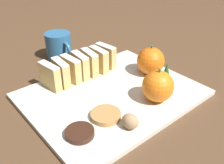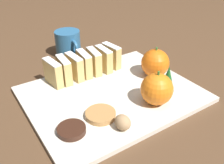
# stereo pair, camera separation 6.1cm
# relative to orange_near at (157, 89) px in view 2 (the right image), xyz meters

# --- Properties ---
(ground_plane) EXTENTS (6.00, 6.00, 0.00)m
(ground_plane) POSITION_rel_orange_near_xyz_m (-0.09, -0.06, -0.05)
(ground_plane) COLOR #513823
(serving_platter) EXTENTS (0.33, 0.41, 0.01)m
(serving_platter) POSITION_rel_orange_near_xyz_m (-0.09, -0.06, -0.04)
(serving_platter) COLOR silver
(serving_platter) RESTS_ON ground_plane
(stollen_slice_front) EXTENTS (0.07, 0.03, 0.07)m
(stollen_slice_front) POSITION_rel_orange_near_xyz_m (-0.21, -0.17, -0.00)
(stollen_slice_front) COLOR tan
(stollen_slice_front) RESTS_ON serving_platter
(stollen_slice_second) EXTENTS (0.07, 0.02, 0.07)m
(stollen_slice_second) POSITION_rel_orange_near_xyz_m (-0.21, -0.14, -0.00)
(stollen_slice_second) COLOR tan
(stollen_slice_second) RESTS_ON serving_platter
(stollen_slice_third) EXTENTS (0.07, 0.02, 0.07)m
(stollen_slice_third) POSITION_rel_orange_near_xyz_m (-0.21, -0.11, -0.00)
(stollen_slice_third) COLOR tan
(stollen_slice_third) RESTS_ON serving_platter
(stollen_slice_fourth) EXTENTS (0.07, 0.03, 0.07)m
(stollen_slice_fourth) POSITION_rel_orange_near_xyz_m (-0.21, -0.08, -0.00)
(stollen_slice_fourth) COLOR tan
(stollen_slice_fourth) RESTS_ON serving_platter
(stollen_slice_fifth) EXTENTS (0.07, 0.03, 0.07)m
(stollen_slice_fifth) POSITION_rel_orange_near_xyz_m (-0.21, -0.05, -0.00)
(stollen_slice_fifth) COLOR tan
(stollen_slice_fifth) RESTS_ON serving_platter
(stollen_slice_sixth) EXTENTS (0.07, 0.02, 0.07)m
(stollen_slice_sixth) POSITION_rel_orange_near_xyz_m (-0.21, -0.02, -0.00)
(stollen_slice_sixth) COLOR tan
(stollen_slice_sixth) RESTS_ON serving_platter
(stollen_slice_back) EXTENTS (0.07, 0.03, 0.07)m
(stollen_slice_back) POSITION_rel_orange_near_xyz_m (-0.21, 0.02, -0.00)
(stollen_slice_back) COLOR tan
(stollen_slice_back) RESTS_ON serving_platter
(orange_near) EXTENTS (0.08, 0.08, 0.08)m
(orange_near) POSITION_rel_orange_near_xyz_m (0.00, 0.00, 0.00)
(orange_near) COLOR orange
(orange_near) RESTS_ON serving_platter
(orange_far) EXTENTS (0.08, 0.08, 0.08)m
(orange_far) POSITION_rel_orange_near_xyz_m (-0.10, 0.08, 0.00)
(orange_far) COLOR orange
(orange_far) RESTS_ON serving_platter
(walnut) EXTENTS (0.04, 0.03, 0.03)m
(walnut) POSITION_rel_orange_near_xyz_m (0.03, -0.12, -0.02)
(walnut) COLOR tan
(walnut) RESTS_ON serving_platter
(chocolate_cookie) EXTENTS (0.06, 0.06, 0.01)m
(chocolate_cookie) POSITION_rel_orange_near_xyz_m (-0.02, -0.21, -0.03)
(chocolate_cookie) COLOR #381E14
(chocolate_cookie) RESTS_ON serving_platter
(gingerbread_cookie) EXTENTS (0.07, 0.07, 0.01)m
(gingerbread_cookie) POSITION_rel_orange_near_xyz_m (-0.03, -0.13, -0.03)
(gingerbread_cookie) COLOR #B27F47
(gingerbread_cookie) RESTS_ON serving_platter
(evergreen_sprig) EXTENTS (0.04, 0.04, 0.07)m
(evergreen_sprig) POSITION_rel_orange_near_xyz_m (-0.03, 0.06, -0.00)
(evergreen_sprig) COLOR #195623
(evergreen_sprig) RESTS_ON serving_platter
(coffee_mug) EXTENTS (0.11, 0.08, 0.08)m
(coffee_mug) POSITION_rel_orange_near_xyz_m (-0.37, -0.05, -0.01)
(coffee_mug) COLOR #2D6693
(coffee_mug) RESTS_ON ground_plane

